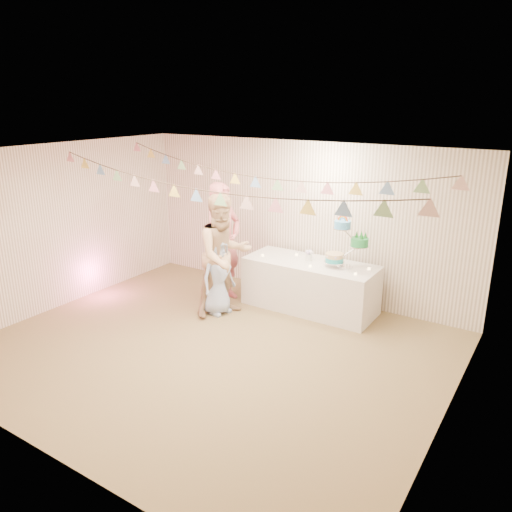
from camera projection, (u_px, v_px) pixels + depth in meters
The scene contains 25 objects.
floor at pixel (212, 349), 6.75m from camera, with size 6.00×6.00×0.00m, color brown.
ceiling at pixel (206, 155), 5.96m from camera, with size 6.00×6.00×0.00m, color white.
back_wall at pixel (301, 220), 8.35m from camera, with size 6.00×6.00×0.00m, color white.
front_wall at pixel (32, 332), 4.35m from camera, with size 6.00×6.00×0.00m, color white.
left_wall at pixel (59, 227), 7.90m from camera, with size 5.00×5.00×0.00m, color white.
right_wall at pixel (455, 310), 4.80m from camera, with size 5.00×5.00×0.00m, color white.
table at pixel (310, 285), 7.96m from camera, with size 2.10×0.84×0.79m, color silver.
cake_stand at pixel (346, 246), 7.49m from camera, with size 0.67×0.39×0.75m, color silver, non-canonical shape.
cake_bottom at pixel (334, 264), 7.61m from camera, with size 0.31×0.31×0.15m, color #26A9B3, non-canonical shape.
cake_middle at pixel (359, 248), 7.48m from camera, with size 0.27×0.27×0.22m, color #1D8841, non-canonical shape.
cake_top_tier at pixel (342, 230), 7.42m from camera, with size 0.25×0.25×0.19m, color #4BA7ED, non-canonical shape.
platter at pixel (280, 259), 8.07m from camera, with size 0.33×0.33×0.02m, color white.
posy at pixel (309, 257), 7.89m from camera, with size 0.15×0.15×0.18m, color white, non-canonical shape.
person_adult_a at pixel (223, 243), 8.15m from camera, with size 0.72×0.47×1.98m, color #CF6C75.
person_adult_b at pixel (224, 256), 7.60m from camera, with size 0.93×0.72×1.90m, color tan.
person_child at pixel (218, 276), 7.73m from camera, with size 0.59×0.39×1.22m, color #A1B7E4.
bunting_back at pixel (256, 166), 6.91m from camera, with size 5.60×1.10×0.40m, color pink, non-canonical shape.
bunting_front at pixel (196, 180), 5.88m from camera, with size 5.60×0.90×0.36m, color #72A5E5, non-canonical shape.
tealight_0 at pixel (263, 255), 8.12m from camera, with size 0.04×0.04×0.03m, color #FFD88C.
tealight_1 at pixel (297, 255), 8.16m from camera, with size 0.04×0.04×0.03m, color #FFD88C.
tealight_2 at pixel (310, 266), 7.60m from camera, with size 0.04×0.04×0.03m, color #FFD88C.
tealight_3 at pixel (337, 261), 7.83m from camera, with size 0.04×0.04×0.03m, color #FFD88C.
tealight_4 at pixel (356, 274), 7.26m from camera, with size 0.04×0.04×0.03m, color #FFD88C.
tealight_5 at pixel (369, 269), 7.49m from camera, with size 0.04×0.04×0.03m, color #FFD88C.
tealight_6 at pixel (336, 263), 7.75m from camera, with size 0.04×0.04×0.03m, color #FFD88C.
Camera 1 is at (3.78, -4.76, 3.25)m, focal length 35.00 mm.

